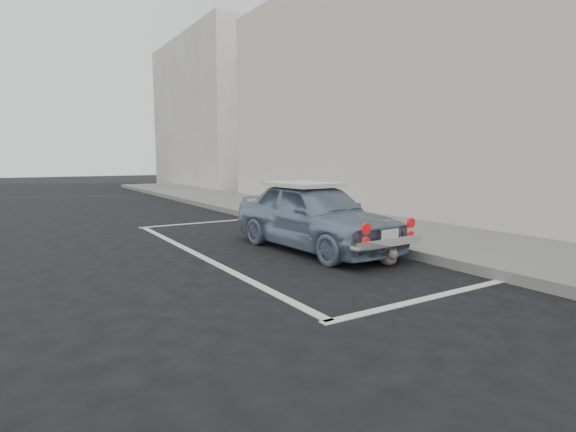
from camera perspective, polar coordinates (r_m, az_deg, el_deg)
name	(u,v)px	position (r m, az deg, el deg)	size (l,w,h in m)	color
ground	(366,294)	(5.36, 9.90, -9.71)	(80.00, 80.00, 0.00)	black
sidewalk	(423,237)	(8.94, 16.71, -2.56)	(2.80, 40.00, 0.15)	slate
shop_building	(451,83)	(12.65, 20.01, 15.64)	(3.50, 18.00, 7.00)	beige
building_far	(211,114)	(25.85, -9.74, 12.61)	(3.50, 10.00, 8.00)	#BBB3A9
pline_rear	(430,298)	(5.37, 17.57, -9.87)	(3.00, 0.12, 0.01)	silver
pline_front	(202,223)	(11.14, -10.88, -0.85)	(3.00, 0.12, 0.01)	silver
pline_side	(199,255)	(7.42, -11.24, -4.92)	(0.12, 7.00, 0.01)	silver
retro_coupe	(314,215)	(7.72, 3.37, 0.11)	(1.58, 3.52, 1.17)	#7688A2
cat	(388,257)	(6.76, 12.62, -5.07)	(0.34, 0.51, 0.29)	brown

